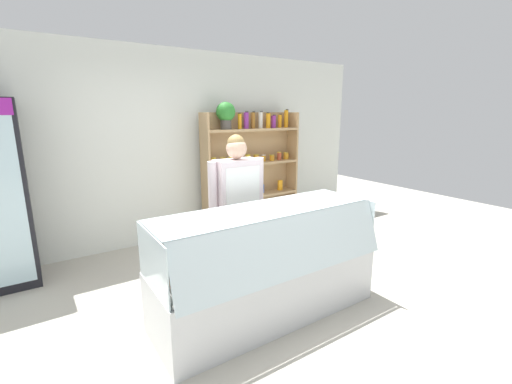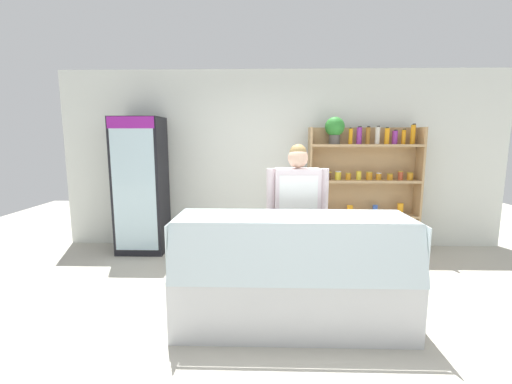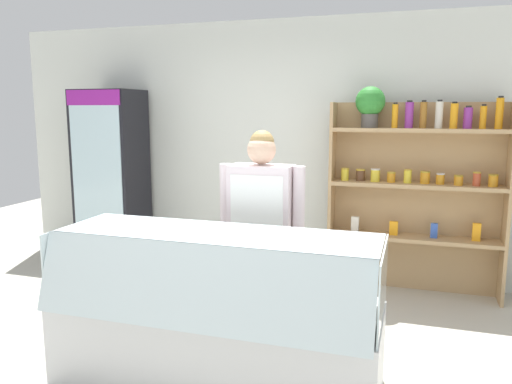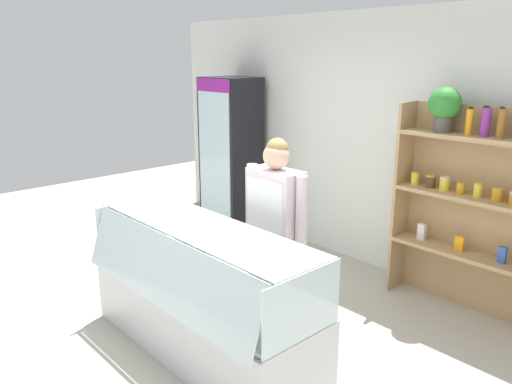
% 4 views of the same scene
% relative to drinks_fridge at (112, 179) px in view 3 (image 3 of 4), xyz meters
% --- Properties ---
extents(ground_plane, '(12.00, 12.00, 0.00)m').
position_rel_drinks_fridge_xyz_m(ground_plane, '(2.09, -1.93, -0.99)').
color(ground_plane, '#B7B2A3').
extents(back_wall, '(6.80, 0.10, 2.70)m').
position_rel_drinks_fridge_xyz_m(back_wall, '(2.09, 0.41, 0.36)').
color(back_wall, silver).
rests_on(back_wall, ground).
extents(drinks_fridge, '(0.69, 0.55, 1.98)m').
position_rel_drinks_fridge_xyz_m(drinks_fridge, '(0.00, 0.00, 0.00)').
color(drinks_fridge, black).
rests_on(drinks_fridge, ground).
extents(shelving_unit, '(1.62, 0.29, 1.99)m').
position_rel_drinks_fridge_xyz_m(shelving_unit, '(3.21, 0.12, 0.13)').
color(shelving_unit, tan).
rests_on(shelving_unit, ground).
extents(deli_display_case, '(2.08, 0.79, 1.01)m').
position_rel_drinks_fridge_xyz_m(deli_display_case, '(2.07, -2.01, -0.68)').
color(deli_display_case, silver).
rests_on(deli_display_case, ground).
extents(shop_clerk, '(0.66, 0.25, 1.62)m').
position_rel_drinks_fridge_xyz_m(shop_clerk, '(2.17, -1.33, -0.03)').
color(shop_clerk, '#2D2D38').
rests_on(shop_clerk, ground).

